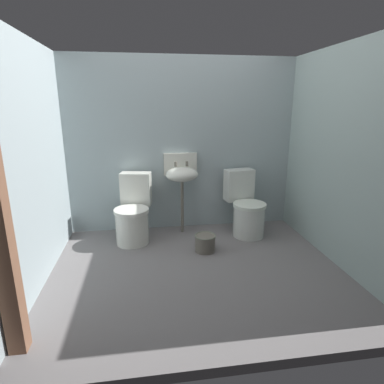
# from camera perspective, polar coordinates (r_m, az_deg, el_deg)

# --- Properties ---
(ground_plane) EXTENTS (3.24, 2.58, 0.08)m
(ground_plane) POSITION_cam_1_polar(r_m,az_deg,el_deg) (3.31, 0.72, -13.74)
(ground_plane) COLOR slate
(wall_back) EXTENTS (3.24, 0.10, 2.14)m
(wall_back) POSITION_cam_1_polar(r_m,az_deg,el_deg) (4.04, -1.85, 8.36)
(wall_back) COLOR #96A6A9
(wall_back) RESTS_ON ground
(wall_left) EXTENTS (0.10, 2.38, 2.14)m
(wall_left) POSITION_cam_1_polar(r_m,az_deg,el_deg) (3.15, -27.02, 4.59)
(wall_left) COLOR #9AA9AE
(wall_left) RESTS_ON ground
(wall_right) EXTENTS (0.10, 2.38, 2.14)m
(wall_right) POSITION_cam_1_polar(r_m,az_deg,el_deg) (3.56, 24.67, 5.96)
(wall_right) COLOR #94A8A4
(wall_right) RESTS_ON ground
(toilet_left) EXTENTS (0.48, 0.65, 0.78)m
(toilet_left) POSITION_cam_1_polar(r_m,az_deg,el_deg) (3.80, -10.54, -4.00)
(toilet_left) COLOR silver
(toilet_left) RESTS_ON ground
(toilet_right) EXTENTS (0.48, 0.65, 0.78)m
(toilet_right) POSITION_cam_1_polar(r_m,az_deg,el_deg) (3.99, 9.69, -3.02)
(toilet_right) COLOR silver
(toilet_right) RESTS_ON ground
(sink) EXTENTS (0.42, 0.35, 0.99)m
(sink) POSITION_cam_1_polar(r_m,az_deg,el_deg) (3.88, -1.87, 3.33)
(sink) COLOR #655F54
(sink) RESTS_ON ground
(bucket) EXTENTS (0.24, 0.24, 0.19)m
(bucket) POSITION_cam_1_polar(r_m,az_deg,el_deg) (3.54, 2.38, -9.11)
(bucket) COLOR #655F54
(bucket) RESTS_ON ground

